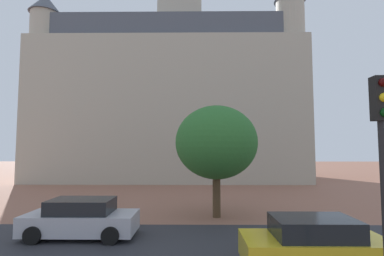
% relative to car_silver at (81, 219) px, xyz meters
% --- Properties ---
extents(ground_plane, '(120.00, 120.00, 0.00)m').
position_rel_car_silver_xyz_m(ground_plane, '(4.39, 0.96, -0.70)').
color(ground_plane, '#93604C').
extents(street_asphalt_strip, '(120.00, 6.43, 0.00)m').
position_rel_car_silver_xyz_m(street_asphalt_strip, '(4.39, -1.41, -0.70)').
color(street_asphalt_strip, '#2D2D33').
rests_on(street_asphalt_strip, ground_plane).
extents(landmark_building, '(28.65, 13.24, 29.96)m').
position_rel_car_silver_xyz_m(landmark_building, '(1.71, 21.74, 8.40)').
color(landmark_building, '#B2A893').
rests_on(landmark_building, ground_plane).
extents(car_silver, '(4.27, 1.92, 1.47)m').
position_rel_car_silver_xyz_m(car_silver, '(0.00, 0.00, 0.00)').
color(car_silver, '#B2B2BC').
rests_on(car_silver, ground_plane).
extents(car_yellow, '(4.11, 1.95, 1.46)m').
position_rel_car_silver_xyz_m(car_yellow, '(7.89, -2.83, -0.01)').
color(car_yellow, gold).
rests_on(car_yellow, ground_plane).
extents(traffic_light_pole, '(0.28, 0.34, 4.91)m').
position_rel_car_silver_xyz_m(traffic_light_pole, '(8.17, -5.54, 2.71)').
color(traffic_light_pole, black).
rests_on(traffic_light_pole, ground_plane).
extents(tree_curb_far, '(4.18, 4.18, 5.64)m').
position_rel_car_silver_xyz_m(tree_curb_far, '(5.55, 3.20, 3.05)').
color(tree_curb_far, '#4C3823').
rests_on(tree_curb_far, ground_plane).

